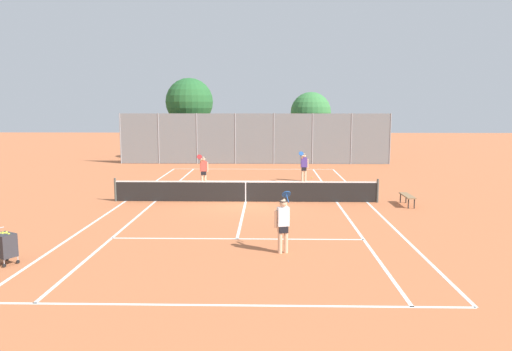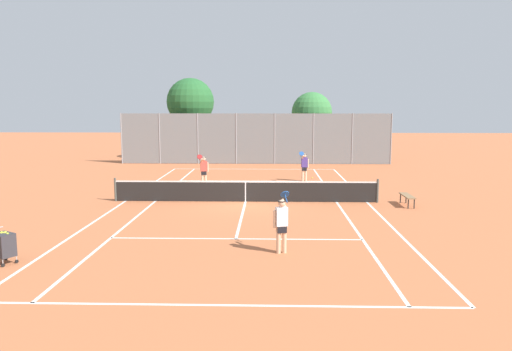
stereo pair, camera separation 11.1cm
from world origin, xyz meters
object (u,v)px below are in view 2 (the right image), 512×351
player_far_right (304,165)px  tree_behind_left (189,103)px  player_near_side (281,222)px  tree_behind_right (312,113)px  courtside_bench (407,196)px  tennis_net (245,191)px  player_far_left (204,169)px  ball_cart (3,245)px  loose_tennis_ball_0 (312,178)px  loose_tennis_ball_1 (183,182)px

player_far_right → tree_behind_left: (-8.43, 11.41, 3.63)m
player_far_right → player_near_side: bearing=-96.5°
player_near_side → tree_behind_right: size_ratio=0.32×
player_far_right → courtside_bench: (4.01, -7.05, -0.52)m
player_far_right → tennis_net: bearing=-115.9°
player_far_left → tree_behind_right: tree_behind_right is taller
player_near_side → player_far_left: bearing=107.7°
tennis_net → tree_behind_left: bearing=106.7°
player_far_right → ball_cart: bearing=-120.9°
courtside_bench → loose_tennis_ball_0: bearing=112.5°
tennis_net → ball_cart: (-6.21, -9.16, 0.02)m
player_far_left → player_far_right: (5.57, 1.95, 0.00)m
player_far_right → loose_tennis_ball_1: 7.01m
player_near_side → loose_tennis_ball_0: 15.71m
player_near_side → player_far_left: (-3.93, 12.34, 0.00)m
loose_tennis_ball_0 → tennis_net: bearing=-115.7°
player_far_right → loose_tennis_ball_0: bearing=65.3°
ball_cart → tree_behind_left: size_ratio=0.15×
player_near_side → player_far_right: bearing=83.5°
courtside_bench → tree_behind_right: tree_behind_right is taller
player_far_left → player_far_right: size_ratio=1.00×
player_far_right → courtside_bench: bearing=-60.4°
player_near_side → tree_behind_left: bearing=104.8°
tennis_net → ball_cart: bearing=-124.1°
player_far_right → tree_behind_right: tree_behind_right is taller
loose_tennis_ball_1 → courtside_bench: bearing=-30.1°
ball_cart → loose_tennis_ball_0: 19.45m
ball_cart → player_far_right: bearing=59.1°
tennis_net → player_near_side: 8.07m
ball_cart → courtside_bench: size_ratio=0.64×
tree_behind_left → ball_cart: bearing=-91.8°
ball_cart → player_far_right: player_far_right is taller
ball_cart → courtside_bench: ball_cart is taller
player_near_side → loose_tennis_ball_0: bearing=81.9°
player_far_right → loose_tennis_ball_1: bearing=-174.1°
ball_cart → player_far_right: 18.09m
player_far_right → courtside_bench: size_ratio=1.18×
player_far_left → tree_behind_left: 14.14m
tennis_net → player_far_left: size_ratio=6.76×
courtside_bench → player_far_right: bearing=119.6°
ball_cart → player_far_left: (3.73, 13.57, 0.39)m
ball_cart → tree_behind_right: 30.07m
player_near_side → loose_tennis_ball_1: (-5.28, 13.57, -0.89)m
courtside_bench → tree_behind_right: bearing=97.5°
tennis_net → courtside_bench: (7.10, -0.69, -0.10)m
tree_behind_right → loose_tennis_ball_1: bearing=-122.5°
player_far_right → tree_behind_right: (1.44, 12.39, 2.81)m
player_far_right → loose_tennis_ball_1: player_far_right is taller
player_far_right → player_far_left: bearing=-160.7°
loose_tennis_ball_1 → tree_behind_left: tree_behind_left is taller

